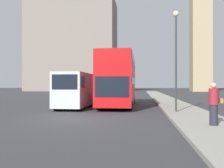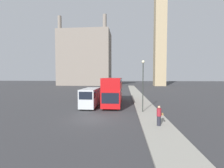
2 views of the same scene
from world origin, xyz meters
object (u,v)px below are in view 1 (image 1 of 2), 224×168
object	(u,v)px
parked_sedan	(107,92)
white_van	(75,90)
red_double_decker_bus	(119,78)
street_lamp	(176,46)
pedestrian	(214,104)

from	to	relation	value
parked_sedan	white_van	bearing A→B (deg)	-88.60
red_double_decker_bus	white_van	world-z (taller)	red_double_decker_bus
red_double_decker_bus	parked_sedan	xyz separation A→B (m)	(-3.75, 19.98, -1.75)
white_van	street_lamp	size ratio (longest dim) A/B	0.87
parked_sedan	red_double_decker_bus	bearing A→B (deg)	-79.36
street_lamp	parked_sedan	size ratio (longest dim) A/B	1.36
white_van	parked_sedan	bearing A→B (deg)	91.40
white_van	pedestrian	xyz separation A→B (m)	(8.12, -8.21, -0.44)
pedestrian	parked_sedan	bearing A→B (deg)	105.74
red_double_decker_bus	parked_sedan	world-z (taller)	red_double_decker_bus
pedestrian	parked_sedan	size ratio (longest dim) A/B	0.38
pedestrian	street_lamp	bearing A→B (deg)	98.76
street_lamp	parked_sedan	bearing A→B (deg)	107.14
red_double_decker_bus	street_lamp	bearing A→B (deg)	-53.38
pedestrian	street_lamp	world-z (taller)	street_lamp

